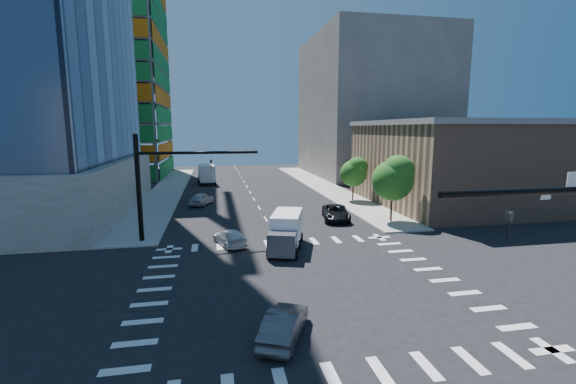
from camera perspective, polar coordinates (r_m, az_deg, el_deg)
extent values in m
plane|color=black|center=(24.53, 2.39, -13.57)|extent=(160.00, 160.00, 0.00)
cube|color=silver|center=(24.53, 2.39, -13.56)|extent=(20.00, 20.00, 0.01)
cube|color=gray|center=(65.16, 5.03, 0.94)|extent=(5.00, 60.00, 0.15)
cube|color=gray|center=(63.12, -17.37, 0.28)|extent=(5.00, 60.00, 0.15)
cube|color=#167D31|center=(85.85, -18.19, 18.92)|extent=(0.12, 24.00, 49.00)
cube|color=#C5640B|center=(76.25, -29.46, 19.49)|extent=(24.00, 0.12, 49.00)
cube|color=#936E55|center=(53.57, 23.58, 3.69)|extent=(20.00, 22.00, 10.00)
cube|color=slate|center=(53.38, 23.95, 9.36)|extent=(20.50, 22.50, 0.60)
cube|color=#5B5752|center=(83.58, 12.09, 12.19)|extent=(24.00, 30.00, 28.00)
imported|color=black|center=(14.31, 29.82, -4.39)|extent=(0.16, 0.20, 1.00)
cylinder|color=black|center=(34.41, -21.25, 0.52)|extent=(0.40, 0.40, 9.00)
cylinder|color=black|center=(33.56, -13.09, 5.69)|extent=(10.00, 0.24, 0.24)
imported|color=black|center=(33.62, -11.31, 3.88)|extent=(0.16, 0.20, 1.00)
cylinder|color=#382316|center=(40.96, 15.05, -2.62)|extent=(0.20, 0.20, 2.27)
sphere|color=#175316|center=(40.45, 15.23, 1.66)|extent=(4.16, 4.16, 4.16)
sphere|color=#397527|center=(40.25, 15.99, 2.99)|extent=(3.25, 3.25, 3.25)
cylinder|color=#382316|center=(51.95, 9.58, -0.14)|extent=(0.20, 0.20, 1.92)
sphere|color=#175316|center=(51.59, 9.66, 2.73)|extent=(3.52, 3.52, 3.52)
sphere|color=#397527|center=(51.37, 10.22, 3.61)|extent=(2.75, 2.75, 2.75)
imported|color=black|center=(41.03, 7.11, -3.06)|extent=(3.67, 6.06, 1.57)
imported|color=white|center=(32.48, -8.56, -6.67)|extent=(3.13, 4.78, 1.29)
imported|color=silver|center=(49.97, -12.69, -0.98)|extent=(3.47, 5.01, 1.58)
imported|color=#4A4A4F|center=(18.62, -0.58, -19.01)|extent=(3.09, 4.49, 1.40)
cube|color=white|center=(30.56, -0.35, -5.53)|extent=(3.41, 4.92, 2.33)
cube|color=#44454D|center=(30.72, -0.35, -6.58)|extent=(2.45, 2.16, 1.70)
cube|color=silver|center=(69.11, -12.03, 2.87)|extent=(3.01, 5.50, 2.75)
cube|color=#44454D|center=(69.19, -12.01, 2.30)|extent=(2.60, 2.12, 2.01)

